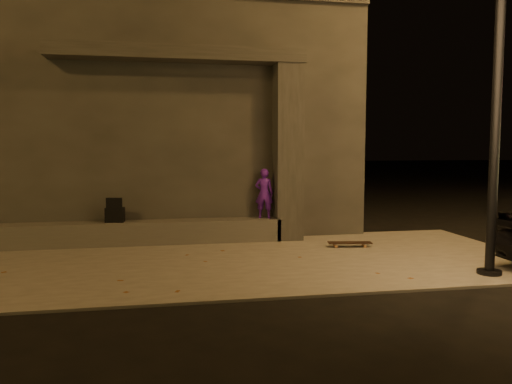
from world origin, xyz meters
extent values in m
plane|color=black|center=(0.00, 0.00, 0.00)|extent=(120.00, 120.00, 0.00)
cube|color=#635E58|center=(0.00, 2.00, 0.02)|extent=(11.00, 4.40, 0.04)
cube|color=#34322F|center=(-1.00, 6.50, 2.60)|extent=(9.00, 5.00, 5.20)
cube|color=#56534E|center=(-1.50, 3.75, 0.27)|extent=(6.00, 0.55, 0.45)
cube|color=#34322F|center=(1.70, 3.75, 1.84)|extent=(0.55, 0.55, 3.60)
cube|color=#34322F|center=(-0.50, 3.80, 3.78)|extent=(5.00, 0.70, 0.28)
imported|color=#591AAE|center=(1.20, 3.75, 1.01)|extent=(0.43, 0.35, 1.03)
cube|color=black|center=(-1.79, 3.75, 0.63)|extent=(0.38, 0.27, 0.29)
cube|color=black|center=(-1.79, 3.75, 0.88)|extent=(0.31, 0.08, 0.20)
cube|color=black|center=(2.67, 2.69, 0.12)|extent=(0.86, 0.35, 0.02)
cylinder|color=#B17947|center=(2.96, 2.72, 0.07)|extent=(0.06, 0.04, 0.06)
cylinder|color=#B17947|center=(2.94, 2.56, 0.07)|extent=(0.06, 0.04, 0.06)
cylinder|color=#B17947|center=(2.41, 2.82, 0.07)|extent=(0.06, 0.04, 0.06)
cylinder|color=#B17947|center=(2.39, 2.66, 0.07)|extent=(0.06, 0.04, 0.06)
cube|color=#99999E|center=(2.95, 2.64, 0.10)|extent=(0.08, 0.18, 0.02)
cube|color=#99999E|center=(2.40, 2.74, 0.10)|extent=(0.08, 0.18, 0.02)
cylinder|color=black|center=(4.01, 0.36, 3.53)|extent=(0.14, 0.14, 7.06)
cylinder|color=black|center=(4.01, 0.36, 0.05)|extent=(0.36, 0.36, 0.10)
camera|label=1|loc=(-0.84, -6.30, 1.97)|focal=35.00mm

